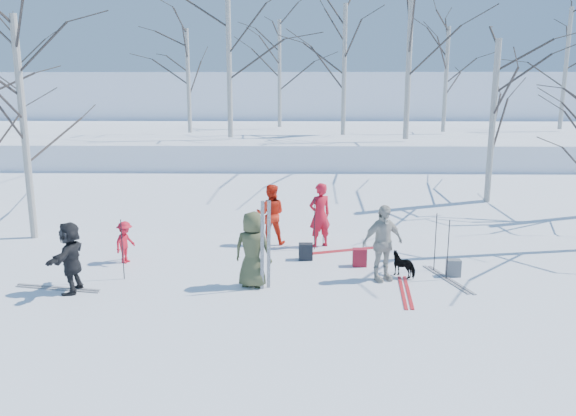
{
  "coord_description": "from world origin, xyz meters",
  "views": [
    {
      "loc": [
        0.24,
        -11.49,
        4.1
      ],
      "look_at": [
        0.0,
        1.5,
        1.3
      ],
      "focal_mm": 35.0,
      "sensor_mm": 36.0,
      "label": 1
    }
  ],
  "objects_px": {
    "backpack_red": "(360,257)",
    "skier_cream_east": "(382,243)",
    "skier_grey_west": "(71,257)",
    "skier_olive_center": "(253,250)",
    "skier_red_north": "(320,215)",
    "skier_redor_behind": "(271,214)",
    "skier_red_seated": "(125,242)",
    "dog": "(404,264)",
    "backpack_grey": "(453,268)",
    "backpack_dark": "(306,252)"
  },
  "relations": [
    {
      "from": "skier_redor_behind",
      "to": "backpack_dark",
      "type": "xyz_separation_m",
      "value": [
        0.91,
        -1.42,
        -0.61
      ]
    },
    {
      "from": "skier_red_north",
      "to": "skier_redor_behind",
      "type": "bearing_deg",
      "value": -36.48
    },
    {
      "from": "backpack_red",
      "to": "skier_red_north",
      "type": "bearing_deg",
      "value": 117.93
    },
    {
      "from": "backpack_red",
      "to": "backpack_grey",
      "type": "xyz_separation_m",
      "value": [
        2.0,
        -0.69,
        -0.02
      ]
    },
    {
      "from": "skier_olive_center",
      "to": "skier_cream_east",
      "type": "height_order",
      "value": "skier_cream_east"
    },
    {
      "from": "skier_redor_behind",
      "to": "backpack_red",
      "type": "xyz_separation_m",
      "value": [
        2.17,
        -1.9,
        -0.6
      ]
    },
    {
      "from": "skier_cream_east",
      "to": "backpack_grey",
      "type": "xyz_separation_m",
      "value": [
        1.63,
        0.28,
        -0.65
      ]
    },
    {
      "from": "backpack_red",
      "to": "backpack_dark",
      "type": "xyz_separation_m",
      "value": [
        -1.26,
        0.48,
        -0.01
      ]
    },
    {
      "from": "skier_olive_center",
      "to": "dog",
      "type": "distance_m",
      "value": 3.41
    },
    {
      "from": "skier_redor_behind",
      "to": "dog",
      "type": "xyz_separation_m",
      "value": [
        3.08,
        -2.6,
        -0.53
      ]
    },
    {
      "from": "backpack_dark",
      "to": "skier_cream_east",
      "type": "bearing_deg",
      "value": -41.68
    },
    {
      "from": "skier_red_north",
      "to": "backpack_grey",
      "type": "height_order",
      "value": "skier_red_north"
    },
    {
      "from": "skier_cream_east",
      "to": "skier_grey_west",
      "type": "xyz_separation_m",
      "value": [
        -6.42,
        -0.84,
        -0.1
      ]
    },
    {
      "from": "skier_red_north",
      "to": "backpack_dark",
      "type": "xyz_separation_m",
      "value": [
        -0.38,
        -1.17,
        -0.65
      ]
    },
    {
      "from": "skier_olive_center",
      "to": "skier_grey_west",
      "type": "xyz_separation_m",
      "value": [
        -3.66,
        -0.39,
        -0.07
      ]
    },
    {
      "from": "skier_olive_center",
      "to": "skier_redor_behind",
      "type": "bearing_deg",
      "value": -79.77
    },
    {
      "from": "skier_red_north",
      "to": "skier_cream_east",
      "type": "distance_m",
      "value": 2.9
    },
    {
      "from": "skier_red_north",
      "to": "backpack_red",
      "type": "bearing_deg",
      "value": 92.15
    },
    {
      "from": "backpack_red",
      "to": "dog",
      "type": "bearing_deg",
      "value": -37.69
    },
    {
      "from": "skier_redor_behind",
      "to": "skier_grey_west",
      "type": "relative_size",
      "value": 1.09
    },
    {
      "from": "backpack_dark",
      "to": "skier_olive_center",
      "type": "bearing_deg",
      "value": -120.88
    },
    {
      "from": "skier_redor_behind",
      "to": "backpack_dark",
      "type": "height_order",
      "value": "skier_redor_behind"
    },
    {
      "from": "skier_grey_west",
      "to": "backpack_red",
      "type": "height_order",
      "value": "skier_grey_west"
    },
    {
      "from": "skier_grey_west",
      "to": "skier_olive_center",
      "type": "bearing_deg",
      "value": 98.1
    },
    {
      "from": "skier_red_north",
      "to": "dog",
      "type": "relative_size",
      "value": 2.64
    },
    {
      "from": "skier_grey_west",
      "to": "skier_redor_behind",
      "type": "bearing_deg",
      "value": 135.66
    },
    {
      "from": "skier_red_north",
      "to": "skier_redor_behind",
      "type": "height_order",
      "value": "skier_red_north"
    },
    {
      "from": "backpack_red",
      "to": "skier_cream_east",
      "type": "bearing_deg",
      "value": -69.07
    },
    {
      "from": "backpack_grey",
      "to": "skier_olive_center",
      "type": "bearing_deg",
      "value": -170.62
    },
    {
      "from": "skier_redor_behind",
      "to": "skier_red_seated",
      "type": "relative_size",
      "value": 1.6
    },
    {
      "from": "skier_red_seated",
      "to": "skier_cream_east",
      "type": "xyz_separation_m",
      "value": [
        5.92,
        -1.14,
        0.33
      ]
    },
    {
      "from": "skier_redor_behind",
      "to": "backpack_red",
      "type": "relative_size",
      "value": 3.83
    },
    {
      "from": "skier_cream_east",
      "to": "backpack_grey",
      "type": "height_order",
      "value": "skier_cream_east"
    },
    {
      "from": "skier_olive_center",
      "to": "skier_red_north",
      "type": "bearing_deg",
      "value": -102.25
    },
    {
      "from": "skier_red_seated",
      "to": "backpack_red",
      "type": "relative_size",
      "value": 2.39
    },
    {
      "from": "skier_red_north",
      "to": "backpack_dark",
      "type": "bearing_deg",
      "value": 46.24
    },
    {
      "from": "skier_redor_behind",
      "to": "skier_cream_east",
      "type": "distance_m",
      "value": 3.83
    },
    {
      "from": "skier_olive_center",
      "to": "skier_red_north",
      "type": "xyz_separation_m",
      "value": [
        1.51,
        3.07,
        0.04
      ]
    },
    {
      "from": "skier_red_seated",
      "to": "backpack_red",
      "type": "height_order",
      "value": "skier_red_seated"
    },
    {
      "from": "backpack_red",
      "to": "backpack_dark",
      "type": "height_order",
      "value": "backpack_red"
    },
    {
      "from": "skier_cream_east",
      "to": "backpack_red",
      "type": "relative_size",
      "value": 3.98
    },
    {
      "from": "skier_redor_behind",
      "to": "backpack_grey",
      "type": "relative_size",
      "value": 4.24
    },
    {
      "from": "skier_red_seated",
      "to": "skier_redor_behind",
      "type": "bearing_deg",
      "value": -43.45
    },
    {
      "from": "skier_olive_center",
      "to": "skier_grey_west",
      "type": "bearing_deg",
      "value": 20.11
    },
    {
      "from": "backpack_grey",
      "to": "skier_red_north",
      "type": "bearing_deg",
      "value": 140.89
    },
    {
      "from": "skier_olive_center",
      "to": "backpack_red",
      "type": "distance_m",
      "value": 2.84
    },
    {
      "from": "skier_red_north",
      "to": "skier_grey_west",
      "type": "distance_m",
      "value": 6.22
    },
    {
      "from": "skier_olive_center",
      "to": "dog",
      "type": "xyz_separation_m",
      "value": [
        3.3,
        0.71,
        -0.53
      ]
    },
    {
      "from": "skier_redor_behind",
      "to": "dog",
      "type": "bearing_deg",
      "value": 143.05
    },
    {
      "from": "backpack_red",
      "to": "backpack_dark",
      "type": "distance_m",
      "value": 1.35
    }
  ]
}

